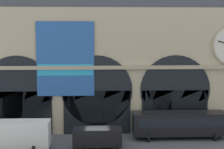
{
  "coord_description": "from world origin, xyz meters",
  "views": [
    {
      "loc": [
        0.08,
        -35.36,
        12.19
      ],
      "look_at": [
        1.82,
        5.0,
        7.32
      ],
      "focal_mm": 54.07,
      "sensor_mm": 36.0,
      "label": 1
    }
  ],
  "objects": [
    {
      "name": "bus_mideast",
      "position": [
        9.64,
        2.72,
        1.78
      ],
      "size": [
        11.0,
        3.25,
        3.1
      ],
      "color": "black",
      "rests_on": "ground"
    },
    {
      "name": "box_truck_midwest",
      "position": [
        -8.65,
        -0.59,
        1.7
      ],
      "size": [
        7.5,
        2.91,
        3.12
      ],
      "color": "black",
      "rests_on": "ground"
    },
    {
      "name": "ground_plane",
      "position": [
        0.0,
        0.0,
        0.0
      ],
      "size": [
        200.0,
        200.0,
        0.0
      ],
      "primitive_type": "plane",
      "color": "#54565B"
    },
    {
      "name": "van_center",
      "position": [
        0.02,
        -0.37,
        1.25
      ],
      "size": [
        5.2,
        2.48,
        2.2
      ],
      "color": "black",
      "rests_on": "ground"
    },
    {
      "name": "station_building",
      "position": [
        0.02,
        7.74,
        9.71
      ],
      "size": [
        40.13,
        5.87,
        20.0
      ],
      "color": "#BCAD8C",
      "rests_on": "ground"
    }
  ]
}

